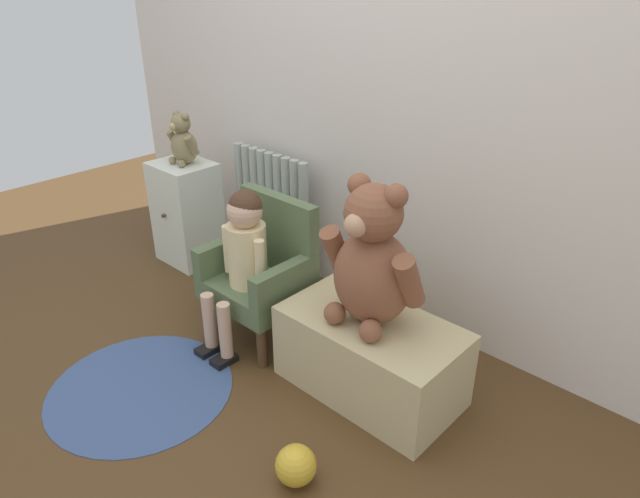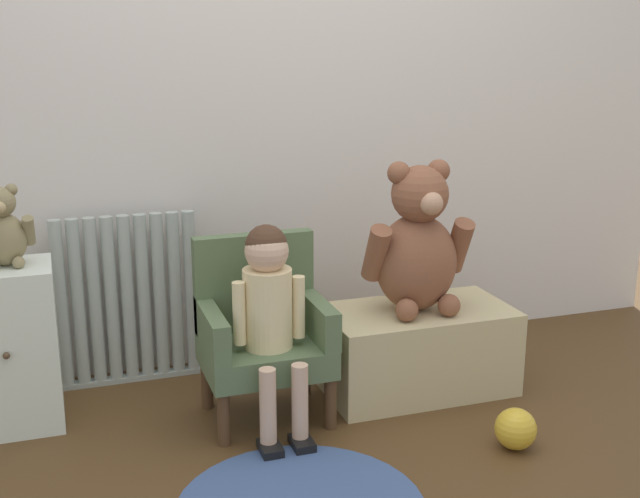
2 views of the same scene
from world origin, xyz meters
TOP-DOWN VIEW (x-y plane):
  - ground_plane at (0.00, 0.00)m, footprint 6.00×6.00m
  - back_wall at (0.00, 1.12)m, footprint 3.80×0.05m
  - radiator at (-0.62, 1.00)m, footprint 0.56×0.05m
  - small_dresser at (-1.05, 0.75)m, footprint 0.33×0.30m
  - child_armchair at (-0.19, 0.55)m, footprint 0.44×0.36m
  - child_figure at (-0.19, 0.45)m, footprint 0.25×0.35m
  - low_bench at (0.42, 0.56)m, footprint 0.71×0.39m
  - large_teddy_bear at (0.41, 0.56)m, footprint 0.41×0.29m
  - small_teddy_bear at (-1.03, 0.76)m, footprint 0.20×0.14m
  - floor_rug at (-0.25, -0.08)m, footprint 0.74×0.74m
  - toy_ball at (0.54, 0.03)m, footprint 0.14×0.14m

SIDE VIEW (x-z plane):
  - ground_plane at x=0.00m, z-range 0.00..0.00m
  - floor_rug at x=-0.25m, z-range 0.00..0.01m
  - toy_ball at x=0.54m, z-range 0.00..0.14m
  - low_bench at x=0.42m, z-range 0.00..0.33m
  - small_dresser at x=-1.05m, z-range 0.00..0.58m
  - child_armchair at x=-0.19m, z-range 0.00..0.65m
  - radiator at x=-0.62m, z-range 0.00..0.67m
  - child_figure at x=-0.19m, z-range 0.11..0.83m
  - large_teddy_bear at x=0.41m, z-range 0.29..0.86m
  - small_teddy_bear at x=-1.03m, z-range 0.56..0.84m
  - back_wall at x=0.00m, z-range 0.00..2.40m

